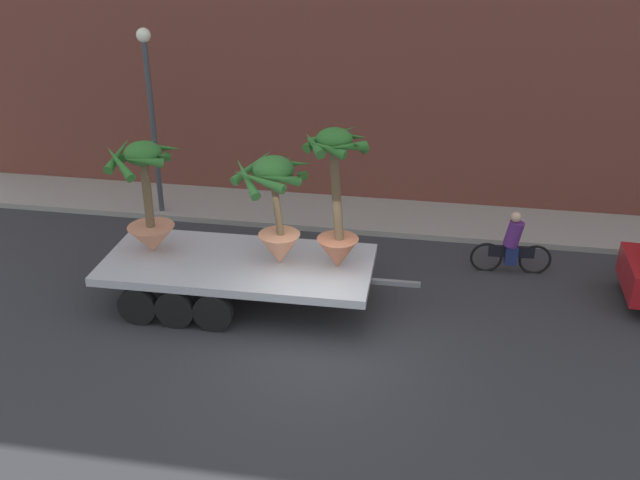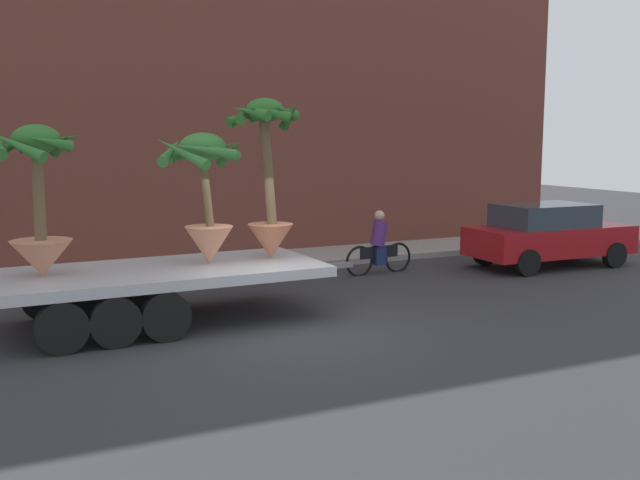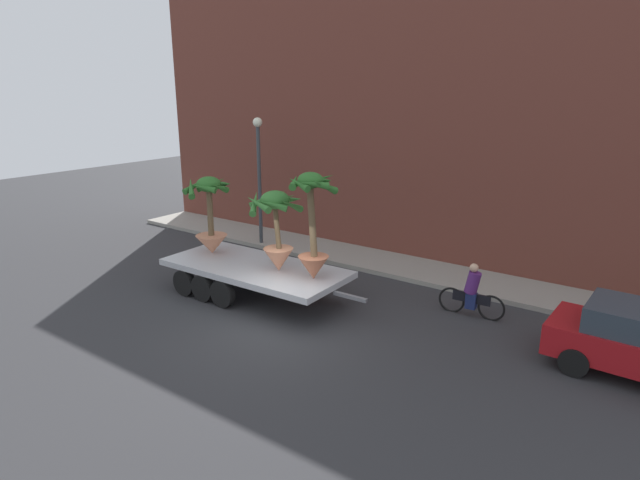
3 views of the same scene
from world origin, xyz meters
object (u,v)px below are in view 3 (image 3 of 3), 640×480
Objects in this scene: cyclist at (472,293)px; street_lamp at (259,165)px; potted_palm_middle at (276,227)px; flatbed_trailer at (249,270)px; potted_palm_rear at (312,226)px; potted_palm_front at (210,217)px.

street_lamp is (-9.11, 1.63, 2.56)m from cyclist.
potted_palm_middle reaches higher than cyclist.
street_lamp is (-3.08, 4.01, 2.46)m from flatbed_trailer.
potted_palm_rear is at bearing -148.36° from cyclist.
potted_palm_middle is 1.27× the size of cyclist.
potted_palm_rear is at bearing 2.06° from flatbed_trailer.
street_lamp is at bearing 169.83° from cyclist.
potted_palm_middle is 0.95× the size of potted_palm_front.
street_lamp is at bearing 136.33° from potted_palm_middle.
cyclist is at bearing 31.64° from potted_palm_rear.
potted_palm_front is 1.33× the size of cyclist.
potted_palm_front is 0.51× the size of street_lamp.
potted_palm_middle reaches higher than flatbed_trailer.
potted_palm_rear is 6.71m from street_lamp.
street_lamp is (-4.17, 3.98, 0.96)m from potted_palm_middle.
potted_palm_middle is (-1.22, -0.06, -0.21)m from potted_palm_rear.
street_lamp is at bearing 143.95° from potted_palm_rear.
street_lamp is (-5.39, 3.92, 0.75)m from potted_palm_rear.
cyclist is (7.70, 2.27, -1.49)m from potted_palm_front.
potted_palm_front is 8.16m from cyclist.
potted_palm_rear is 1.60× the size of cyclist.
potted_palm_rear is at bearing -0.35° from potted_palm_front.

